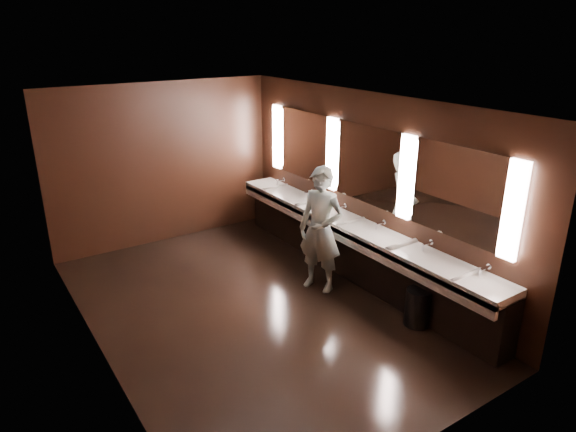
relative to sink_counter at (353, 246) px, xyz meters
name	(u,v)px	position (x,y,z in m)	size (l,w,h in m)	color
floor	(252,308)	(-1.79, 0.00, -0.50)	(6.00, 6.00, 0.00)	black
ceiling	(246,103)	(-1.79, 0.00, 2.30)	(4.00, 6.00, 0.02)	#2D2D2B
wall_back	(164,164)	(-1.79, 3.00, 0.90)	(4.00, 0.02, 2.80)	black
wall_front	(429,316)	(-1.79, -3.00, 0.90)	(4.00, 0.02, 2.80)	black
wall_left	(89,248)	(-3.79, 0.00, 0.90)	(0.02, 6.00, 2.80)	black
wall_right	(366,187)	(0.21, 0.00, 0.90)	(0.02, 6.00, 2.80)	black
sink_counter	(353,246)	(0.00, 0.00, 0.00)	(0.55, 5.40, 1.01)	black
mirror_band	(366,165)	(0.19, 0.00, 1.25)	(0.06, 5.03, 1.15)	white
person	(321,230)	(-0.65, -0.03, 0.43)	(0.67, 0.44, 1.84)	#8FBAD5
trash_bin	(417,307)	(-0.22, -1.54, -0.25)	(0.32, 0.32, 0.50)	black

